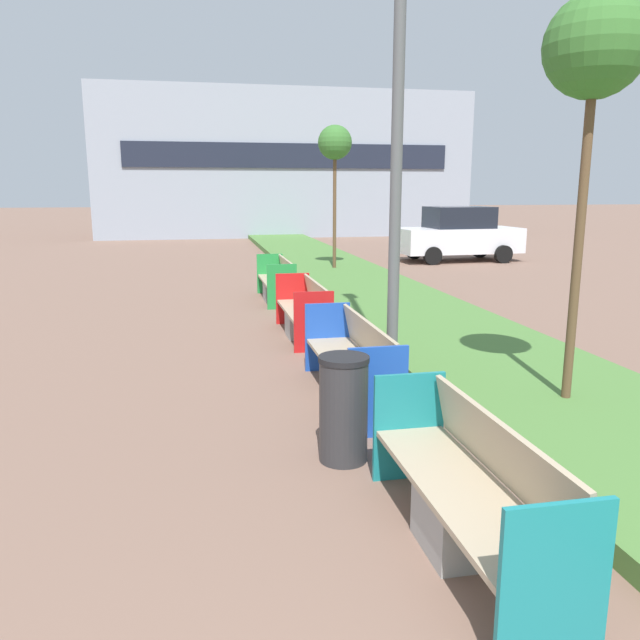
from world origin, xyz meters
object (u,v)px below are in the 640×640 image
object	(u,v)px
bench_red_frame	(304,315)
parked_car_distant	(458,234)
sapling_tree_near	(595,53)
bench_teal_frame	(468,499)
sapling_tree_far	(335,145)
bench_blue_frame	(352,368)
litter_bin	(344,409)
bench_green_frame	(277,284)

from	to	relation	value
bench_red_frame	parked_car_distant	xyz separation A→B (m)	(7.14, 10.09, 0.54)
sapling_tree_near	bench_teal_frame	bearing A→B (deg)	-133.91
parked_car_distant	bench_teal_frame	bearing A→B (deg)	-115.92
sapling_tree_far	bench_blue_frame	bearing A→B (deg)	-101.50
bench_blue_frame	bench_red_frame	size ratio (longest dim) A/B	1.14
parked_car_distant	sapling_tree_far	bearing A→B (deg)	-156.54
litter_bin	sapling_tree_far	distance (m)	13.30
sapling_tree_near	bench_blue_frame	bearing A→B (deg)	157.06
bench_blue_frame	bench_red_frame	world-z (taller)	same
bench_red_frame	sapling_tree_far	xyz separation A→B (m)	(2.23, 7.68, 3.30)
bench_red_frame	sapling_tree_far	world-z (taller)	sapling_tree_far
bench_blue_frame	parked_car_distant	bearing A→B (deg)	61.87
bench_teal_frame	bench_green_frame	xyz separation A→B (m)	(-0.00, 10.07, -0.00)
litter_bin	sapling_tree_near	bearing A→B (deg)	15.01
litter_bin	sapling_tree_near	distance (m)	4.34
sapling_tree_near	sapling_tree_far	bearing A→B (deg)	90.00
bench_green_frame	parked_car_distant	size ratio (longest dim) A/B	0.50
bench_green_frame	sapling_tree_near	world-z (taller)	sapling_tree_near
bench_teal_frame	bench_blue_frame	bearing A→B (deg)	89.96
sapling_tree_far	sapling_tree_near	bearing A→B (deg)	-90.00
sapling_tree_far	parked_car_distant	distance (m)	6.13
litter_bin	parked_car_distant	distance (m)	16.86
bench_blue_frame	litter_bin	xyz separation A→B (m)	(-0.50, -1.67, 0.12)
bench_red_frame	parked_car_distant	size ratio (longest dim) A/B	0.50
bench_blue_frame	sapling_tree_near	distance (m)	4.18
sapling_tree_far	litter_bin	bearing A→B (deg)	-102.21
litter_bin	parked_car_distant	size ratio (longest dim) A/B	0.23
sapling_tree_near	parked_car_distant	bearing A→B (deg)	71.03
bench_blue_frame	sapling_tree_far	xyz separation A→B (m)	(2.23, 10.94, 3.29)
bench_blue_frame	bench_teal_frame	bearing A→B (deg)	-90.04
bench_red_frame	bench_teal_frame	bearing A→B (deg)	-89.99
sapling_tree_far	bench_green_frame	bearing A→B (deg)	-118.38
bench_red_frame	parked_car_distant	bearing A→B (deg)	54.70
bench_red_frame	sapling_tree_far	size ratio (longest dim) A/B	0.51
bench_green_frame	parked_car_distant	xyz separation A→B (m)	(7.14, 6.54, 0.54)
bench_teal_frame	litter_bin	world-z (taller)	litter_bin
bench_teal_frame	bench_green_frame	bearing A→B (deg)	90.01
bench_teal_frame	sapling_tree_near	bearing A→B (deg)	46.09
bench_teal_frame	bench_green_frame	size ratio (longest dim) A/B	1.06
bench_blue_frame	bench_red_frame	distance (m)	3.26
sapling_tree_near	parked_car_distant	size ratio (longest dim) A/B	1.02
bench_green_frame	sapling_tree_near	distance (m)	8.77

